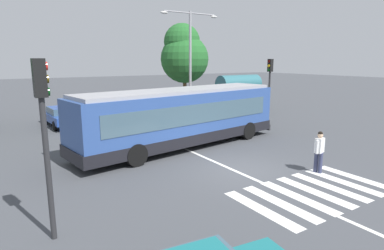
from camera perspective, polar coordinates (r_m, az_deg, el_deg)
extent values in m
plane|color=#424449|center=(13.70, 8.66, -7.91)|extent=(160.00, 160.00, 0.00)
cylinder|color=black|center=(20.40, 4.82, 0.08)|extent=(1.03, 0.44, 1.00)
cylinder|color=black|center=(18.87, 9.90, -0.99)|extent=(1.03, 0.44, 1.00)
cylinder|color=black|center=(16.07, -14.18, -3.35)|extent=(1.03, 0.44, 1.00)
cylinder|color=black|center=(14.08, -9.85, -5.27)|extent=(1.03, 0.44, 1.00)
cube|color=#2D4C8E|center=(16.71, -1.78, 1.51)|extent=(11.89, 4.20, 2.55)
cube|color=black|center=(16.91, -1.76, -1.83)|extent=(12.01, 4.25, 0.55)
cube|color=#3D5666|center=(16.66, -1.79, 2.54)|extent=(10.51, 4.05, 0.96)
cube|color=#3D5666|center=(20.80, 10.80, 3.84)|extent=(0.36, 2.23, 1.63)
cube|color=black|center=(20.70, 10.90, 6.29)|extent=(0.34, 1.93, 0.28)
cube|color=#99999E|center=(16.53, -1.81, 6.14)|extent=(11.40, 3.93, 0.16)
cube|color=#28282B|center=(21.11, 10.86, 0.10)|extent=(0.49, 2.54, 0.36)
cylinder|color=#333856|center=(14.13, 21.15, -6.15)|extent=(0.16, 0.16, 0.85)
cylinder|color=#333856|center=(14.07, 21.83, -6.28)|extent=(0.16, 0.16, 0.85)
cube|color=white|center=(13.91, 21.71, -3.36)|extent=(0.45, 0.35, 0.60)
cylinder|color=white|center=(13.70, 21.31, -3.68)|extent=(0.10, 0.10, 0.55)
cylinder|color=white|center=(14.13, 22.07, -3.29)|extent=(0.10, 0.10, 0.55)
sphere|color=tan|center=(13.81, 21.83, -1.71)|extent=(0.22, 0.22, 0.22)
sphere|color=black|center=(13.80, 21.85, -1.45)|extent=(0.19, 0.19, 0.19)
cylinder|color=black|center=(25.25, -24.64, 0.85)|extent=(0.24, 0.65, 0.64)
cylinder|color=black|center=(25.63, -20.99, 1.28)|extent=(0.24, 0.65, 0.64)
cylinder|color=black|center=(22.56, -23.14, -0.18)|extent=(0.24, 0.65, 0.64)
cylinder|color=black|center=(22.99, -19.10, 0.32)|extent=(0.24, 0.65, 0.64)
cube|color=#234293|center=(24.04, -22.05, 1.34)|extent=(2.13, 4.62, 0.52)
cube|color=#3D5666|center=(23.88, -22.08, 2.45)|extent=(1.75, 2.27, 0.44)
cube|color=#234293|center=(23.85, -22.12, 2.89)|extent=(1.66, 2.08, 0.09)
cylinder|color=black|center=(25.84, -19.09, 1.49)|extent=(0.24, 0.65, 0.64)
cylinder|color=black|center=(26.35, -15.61, 1.88)|extent=(0.24, 0.65, 0.64)
cylinder|color=black|center=(23.21, -17.08, 0.54)|extent=(0.24, 0.65, 0.64)
cylinder|color=black|center=(23.78, -13.27, 1.00)|extent=(0.24, 0.65, 0.64)
cube|color=white|center=(24.72, -16.34, 1.98)|extent=(2.07, 4.60, 0.52)
cube|color=#3D5666|center=(24.57, -16.33, 3.06)|extent=(1.72, 2.25, 0.44)
cube|color=white|center=(24.54, -16.35, 3.49)|extent=(1.64, 2.06, 0.09)
cylinder|color=black|center=(26.83, -13.08, 2.17)|extent=(0.22, 0.65, 0.64)
cylinder|color=black|center=(27.47, -9.83, 2.51)|extent=(0.22, 0.65, 0.64)
cylinder|color=black|center=(24.29, -10.66, 1.32)|extent=(0.22, 0.65, 0.64)
cylinder|color=black|center=(24.99, -7.15, 1.71)|extent=(0.22, 0.65, 0.64)
cube|color=#38383D|center=(25.83, -10.24, 2.65)|extent=(1.97, 4.56, 0.52)
cube|color=#3D5666|center=(25.68, -10.20, 3.69)|extent=(1.67, 2.21, 0.44)
cube|color=#38383D|center=(25.66, -10.21, 4.10)|extent=(1.60, 2.03, 0.09)
cylinder|color=black|center=(27.92, -8.62, 2.69)|extent=(0.26, 0.66, 0.64)
cylinder|color=black|center=(28.75, -5.70, 3.02)|extent=(0.26, 0.66, 0.64)
cylinder|color=black|center=(25.54, -5.58, 1.96)|extent=(0.26, 0.66, 0.64)
cylinder|color=black|center=(26.45, -2.50, 2.33)|extent=(0.26, 0.66, 0.64)
cube|color=#AD1E1E|center=(27.10, -5.66, 3.19)|extent=(2.21, 4.64, 0.52)
cube|color=#3D5666|center=(26.96, -5.58, 4.18)|extent=(1.79, 2.29, 0.44)
cube|color=#AD1E1E|center=(26.93, -5.58, 4.57)|extent=(1.70, 2.11, 0.09)
cylinder|color=#28282B|center=(8.75, -24.18, -7.45)|extent=(0.14, 0.14, 3.65)
cube|color=black|center=(8.34, -25.46, 7.55)|extent=(0.28, 0.32, 0.90)
cylinder|color=red|center=(8.36, -24.45, 9.49)|extent=(0.04, 0.20, 0.20)
cylinder|color=#463707|center=(8.37, -24.28, 7.45)|extent=(0.04, 0.20, 0.20)
cylinder|color=#093B10|center=(8.39, -24.11, 5.41)|extent=(0.04, 0.20, 0.20)
cylinder|color=#28282B|center=(24.17, 13.48, 4.81)|extent=(0.14, 0.14, 3.69)
cube|color=black|center=(24.03, 13.73, 10.25)|extent=(0.28, 0.32, 0.90)
cylinder|color=#410907|center=(23.90, 13.48, 10.91)|extent=(0.04, 0.20, 0.20)
cylinder|color=yellow|center=(23.91, 13.44, 10.19)|extent=(0.04, 0.20, 0.20)
cylinder|color=#093B10|center=(23.91, 13.41, 9.47)|extent=(0.04, 0.20, 0.20)
cylinder|color=#28282B|center=(27.29, 5.08, 4.34)|extent=(0.12, 0.12, 2.30)
cylinder|color=#28282B|center=(29.84, 11.13, 4.78)|extent=(0.12, 0.12, 2.30)
cube|color=slate|center=(29.04, 7.34, 4.95)|extent=(3.79, 0.04, 1.93)
cylinder|color=#2D6670|center=(28.40, 8.31, 7.24)|extent=(4.02, 1.54, 1.54)
cube|color=#4C3823|center=(28.61, 8.20, 3.18)|extent=(3.16, 0.36, 0.08)
cylinder|color=#939399|center=(25.66, -0.31, 10.51)|extent=(0.20, 0.20, 8.18)
cylinder|color=#939399|center=(26.50, 1.86, 19.08)|extent=(2.25, 0.10, 0.10)
ellipsoid|color=silver|center=(27.13, 3.92, 18.60)|extent=(0.60, 0.32, 0.20)
cylinder|color=#939399|center=(25.32, -2.60, 19.43)|extent=(2.25, 0.10, 0.10)
ellipsoid|color=silver|center=(24.77, -4.98, 19.28)|extent=(0.60, 0.32, 0.20)
cylinder|color=brown|center=(31.70, -1.29, 6.00)|extent=(0.36, 0.36, 3.00)
sphere|color=#236028|center=(31.56, -1.31, 11.64)|extent=(4.62, 4.62, 4.62)
sphere|color=#236028|center=(31.68, -1.79, 14.56)|extent=(3.46, 3.46, 3.46)
cube|color=silver|center=(10.43, 12.12, -14.41)|extent=(0.45, 3.09, 0.01)
cube|color=silver|center=(11.00, 15.35, -13.17)|extent=(0.45, 3.09, 0.01)
cube|color=silver|center=(11.59, 18.23, -12.03)|extent=(0.45, 3.09, 0.01)
cube|color=silver|center=(12.22, 20.80, -10.97)|extent=(0.45, 3.09, 0.01)
cube|color=silver|center=(12.87, 23.11, -10.00)|extent=(0.45, 3.09, 0.01)
cube|color=silver|center=(13.54, 25.17, -9.11)|extent=(0.45, 3.09, 0.01)
cube|color=silver|center=(14.24, 27.03, -8.30)|extent=(0.45, 3.09, 0.01)
cube|color=silver|center=(15.03, 2.85, -6.02)|extent=(0.16, 24.00, 0.01)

